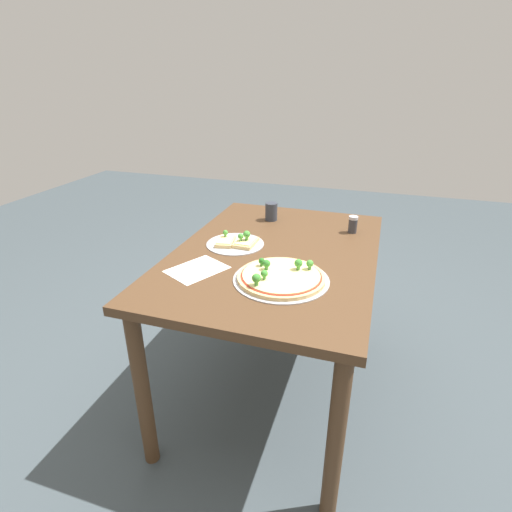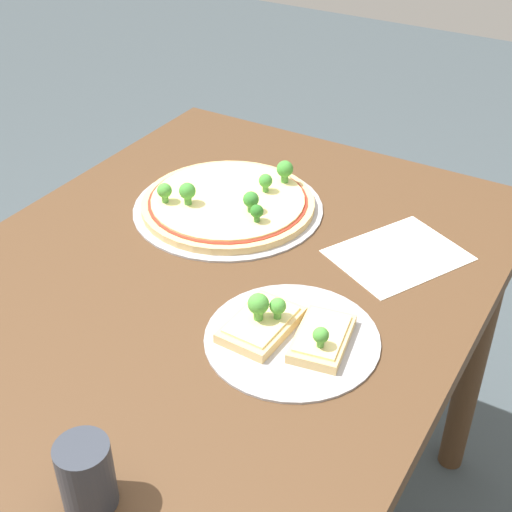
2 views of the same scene
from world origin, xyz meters
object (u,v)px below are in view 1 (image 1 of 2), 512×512
condiment_shaker (353,224)px  drinking_cup (271,212)px  dining_table (275,272)px  pizza_tray_slice (236,242)px  pizza_tray_whole (281,277)px

condiment_shaker → drinking_cup: bearing=-97.2°
dining_table → pizza_tray_slice: pizza_tray_slice is taller
pizza_tray_whole → drinking_cup: (-0.63, -0.22, 0.03)m
drinking_cup → pizza_tray_slice: bearing=-9.1°
dining_table → drinking_cup: bearing=-161.5°
drinking_cup → pizza_tray_whole: bearing=19.0°
pizza_tray_slice → drinking_cup: size_ratio=2.81×
pizza_tray_whole → pizza_tray_slice: bearing=-134.0°
dining_table → drinking_cup: (-0.39, -0.13, 0.15)m
dining_table → pizza_tray_whole: bearing=19.7°
dining_table → drinking_cup: 0.43m
drinking_cup → condiment_shaker: size_ratio=1.13×
dining_table → pizza_tray_slice: size_ratio=4.71×
pizza_tray_whole → condiment_shaker: bearing=160.4°
condiment_shaker → pizza_tray_slice: bearing=-57.1°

